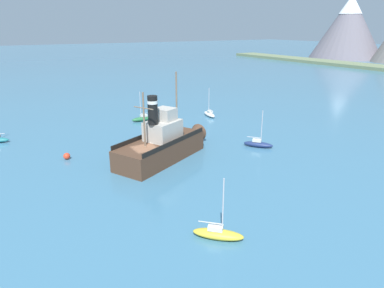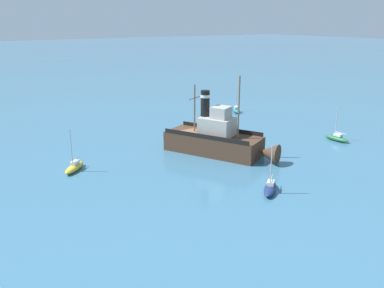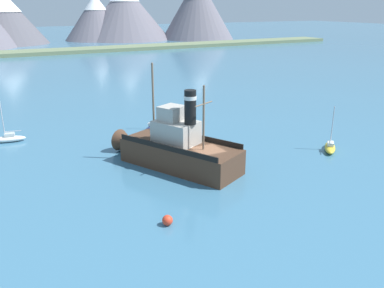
{
  "view_description": "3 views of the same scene",
  "coord_description": "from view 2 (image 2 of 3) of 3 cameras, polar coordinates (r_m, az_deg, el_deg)",
  "views": [
    {
      "loc": [
        32.61,
        -13.5,
        14.86
      ],
      "look_at": [
        1.26,
        5.21,
        2.31
      ],
      "focal_mm": 32.0,
      "sensor_mm": 36.0,
      "label": 1
    },
    {
      "loc": [
        27.17,
        41.72,
        16.12
      ],
      "look_at": [
        1.34,
        2.28,
        1.55
      ],
      "focal_mm": 38.0,
      "sensor_mm": 36.0,
      "label": 2
    },
    {
      "loc": [
        -17.89,
        -30.61,
        15.07
      ],
      "look_at": [
        -0.08,
        3.05,
        2.04
      ],
      "focal_mm": 38.0,
      "sensor_mm": 36.0,
      "label": 3
    }
  ],
  "objects": [
    {
      "name": "ground_plane",
      "position": [
        52.33,
        -0.14,
        -0.77
      ],
      "size": [
        600.0,
        600.0,
        0.0
      ],
      "primitive_type": "plane",
      "color": "teal"
    },
    {
      "name": "old_tugboat",
      "position": [
        50.3,
        3.62,
        0.63
      ],
      "size": [
        9.37,
        14.42,
        9.9
      ],
      "color": "#4C3323",
      "rests_on": "ground"
    },
    {
      "name": "sailboat_green",
      "position": [
        59.4,
        19.65,
        0.83
      ],
      "size": [
        1.14,
        3.81,
        4.9
      ],
      "color": "#286B3D",
      "rests_on": "ground"
    },
    {
      "name": "sailboat_navy",
      "position": [
        40.31,
        10.91,
        -6.07
      ],
      "size": [
        3.65,
        3.24,
        4.9
      ],
      "color": "navy",
      "rests_on": "ground"
    },
    {
      "name": "sailboat_teal",
      "position": [
        73.86,
        6.22,
        4.8
      ],
      "size": [
        2.88,
        3.83,
        4.9
      ],
      "color": "#23757A",
      "rests_on": "ground"
    },
    {
      "name": "sailboat_yellow",
      "position": [
        46.88,
        -16.18,
        -3.1
      ],
      "size": [
        3.43,
        3.49,
        4.9
      ],
      "color": "gold",
      "rests_on": "ground"
    },
    {
      "name": "mooring_buoy",
      "position": [
        61.66,
        2.09,
        2.38
      ],
      "size": [
        0.78,
        0.78,
        0.78
      ],
      "primitive_type": "sphere",
      "color": "red",
      "rests_on": "ground"
    }
  ]
}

